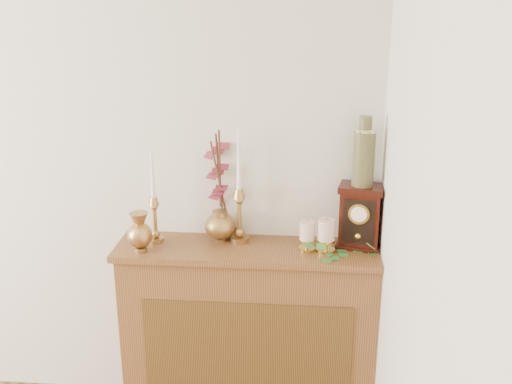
# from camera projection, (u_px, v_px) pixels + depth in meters

# --- Properties ---
(console_shelf) EXTENTS (1.24, 0.34, 0.93)m
(console_shelf) POSITION_uv_depth(u_px,v_px,m) (249.00, 340.00, 2.92)
(console_shelf) COLOR brown
(console_shelf) RESTS_ON ground
(candlestick_left) EXTENTS (0.08, 0.08, 0.45)m
(candlestick_left) POSITION_uv_depth(u_px,v_px,m) (154.00, 212.00, 2.79)
(candlestick_left) COLOR #A57A42
(candlestick_left) RESTS_ON console_shelf
(candlestick_center) EXTENTS (0.09, 0.09, 0.53)m
(candlestick_center) POSITION_uv_depth(u_px,v_px,m) (239.00, 206.00, 2.78)
(candlestick_center) COLOR #A57A42
(candlestick_center) RESTS_ON console_shelf
(bud_vase) EXTENTS (0.12, 0.12, 0.19)m
(bud_vase) POSITION_uv_depth(u_px,v_px,m) (140.00, 233.00, 2.69)
(bud_vase) COLOR #A57A42
(bud_vase) RESTS_ON console_shelf
(ginger_jar) EXTENTS (0.22, 0.24, 0.55)m
(ginger_jar) POSITION_uv_depth(u_px,v_px,m) (219.00, 188.00, 2.81)
(ginger_jar) COLOR #A57A42
(ginger_jar) RESTS_ON console_shelf
(pillar_candle_left) EXTENTS (0.08, 0.08, 0.15)m
(pillar_candle_left) POSITION_uv_depth(u_px,v_px,m) (307.00, 234.00, 2.71)
(pillar_candle_left) COLOR gold
(pillar_candle_left) RESTS_ON console_shelf
(pillar_candle_right) EXTENTS (0.09, 0.09, 0.17)m
(pillar_candle_right) POSITION_uv_depth(u_px,v_px,m) (326.00, 234.00, 2.69)
(pillar_candle_right) COLOR gold
(pillar_candle_right) RESTS_ON console_shelf
(ivy_garland) EXTENTS (0.32, 0.17, 0.07)m
(ivy_garland) POSITION_uv_depth(u_px,v_px,m) (342.00, 252.00, 2.68)
(ivy_garland) COLOR #2A6526
(ivy_garland) RESTS_ON console_shelf
(mantel_clock) EXTENTS (0.22, 0.17, 0.30)m
(mantel_clock) POSITION_uv_depth(u_px,v_px,m) (360.00, 217.00, 2.73)
(mantel_clock) COLOR black
(mantel_clock) RESTS_ON console_shelf
(ceramic_vase) EXTENTS (0.10, 0.10, 0.31)m
(ceramic_vase) POSITION_uv_depth(u_px,v_px,m) (364.00, 155.00, 2.64)
(ceramic_vase) COLOR #172E21
(ceramic_vase) RESTS_ON mantel_clock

